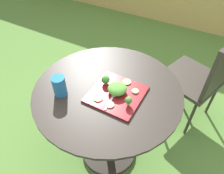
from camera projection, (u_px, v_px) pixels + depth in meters
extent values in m
plane|color=#4C7533|center=(109.00, 151.00, 1.77)|extent=(12.00, 12.00, 0.00)
cylinder|color=#28231E|center=(108.00, 90.00, 1.26)|extent=(0.90, 0.90, 0.02)
cylinder|color=#28231E|center=(108.00, 124.00, 1.51)|extent=(0.06, 0.06, 0.68)
cylinder|color=#28231E|center=(109.00, 149.00, 1.76)|extent=(0.44, 0.44, 0.04)
cube|color=#332D28|center=(191.00, 78.00, 1.78)|extent=(0.56, 0.56, 0.03)
cube|color=#332D28|center=(224.00, 67.00, 1.50)|extent=(0.16, 0.41, 0.45)
cylinder|color=#332D28|center=(180.00, 77.00, 2.11)|extent=(0.02, 0.02, 0.43)
cylinder|color=#332D28|center=(157.00, 95.00, 1.94)|extent=(0.02, 0.02, 0.43)
cylinder|color=#332D28|center=(213.00, 97.00, 1.92)|extent=(0.02, 0.02, 0.43)
cylinder|color=#332D28|center=(191.00, 118.00, 1.75)|extent=(0.02, 0.02, 0.43)
cube|color=maroon|center=(116.00, 94.00, 1.22)|extent=(0.29, 0.29, 0.01)
cylinder|color=#236BA8|center=(59.00, 86.00, 1.19)|extent=(0.08, 0.08, 0.12)
cylinder|color=#1E5B8F|center=(60.00, 88.00, 1.20)|extent=(0.07, 0.07, 0.09)
cube|color=silver|center=(109.00, 103.00, 1.16)|extent=(0.02, 0.11, 0.00)
cube|color=silver|center=(115.00, 94.00, 1.21)|extent=(0.03, 0.05, 0.00)
ellipsoid|color=#519338|center=(117.00, 89.00, 1.20)|extent=(0.11, 0.11, 0.06)
cylinder|color=#99B770|center=(106.00, 83.00, 1.27)|extent=(0.02, 0.02, 0.01)
sphere|color=#38752D|center=(106.00, 80.00, 1.25)|extent=(0.05, 0.05, 0.05)
cylinder|color=#99B770|center=(128.00, 103.00, 1.14)|extent=(0.01, 0.01, 0.02)
sphere|color=#427F33|center=(128.00, 100.00, 1.12)|extent=(0.04, 0.04, 0.04)
cylinder|color=#8EB766|center=(135.00, 91.00, 1.22)|extent=(0.04, 0.04, 0.01)
cylinder|color=#8EB766|center=(98.00, 98.00, 1.18)|extent=(0.05, 0.05, 0.01)
cylinder|color=#8EB766|center=(110.00, 105.00, 1.14)|extent=(0.05, 0.05, 0.01)
cylinder|color=#8EB766|center=(127.00, 82.00, 1.27)|extent=(0.05, 0.05, 0.01)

